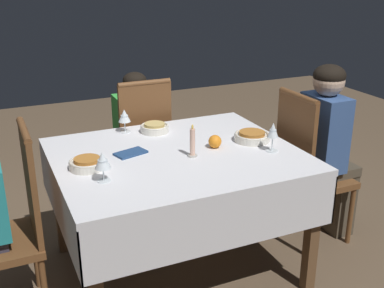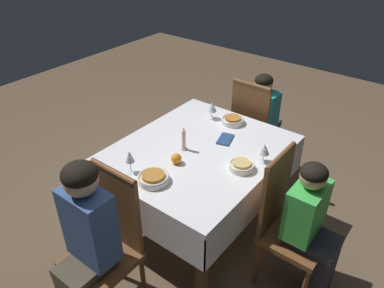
{
  "view_description": "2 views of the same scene",
  "coord_description": "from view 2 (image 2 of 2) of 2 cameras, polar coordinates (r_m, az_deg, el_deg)",
  "views": [
    {
      "loc": [
        0.92,
        2.26,
        1.71
      ],
      "look_at": [
        -0.07,
        0.06,
        0.8
      ],
      "focal_mm": 45.0,
      "sensor_mm": 36.0,
      "label": 1
    },
    {
      "loc": [
        -1.84,
        -1.37,
        2.25
      ],
      "look_at": [
        -0.06,
        0.01,
        0.81
      ],
      "focal_mm": 35.0,
      "sensor_mm": 36.0,
      "label": 2
    }
  ],
  "objects": [
    {
      "name": "wine_glass_east",
      "position": [
        3.11,
        3.07,
        5.61
      ],
      "size": [
        0.08,
        0.08,
        0.15
      ],
      "color": "white",
      "rests_on": "dining_table"
    },
    {
      "name": "bowl_east",
      "position": [
        3.08,
        6.22,
        3.65
      ],
      "size": [
        0.18,
        0.18,
        0.06
      ],
      "color": "silver",
      "rests_on": "dining_table"
    },
    {
      "name": "dining_table",
      "position": [
        2.79,
        0.87,
        -2.39
      ],
      "size": [
        1.31,
        1.09,
        0.74
      ],
      "color": "silver",
      "rests_on": "ground_plane"
    },
    {
      "name": "wine_glass_west",
      "position": [
        2.48,
        -9.48,
        -2.04
      ],
      "size": [
        0.07,
        0.07,
        0.16
      ],
      "color": "white",
      "rests_on": "dining_table"
    },
    {
      "name": "person_child_green",
      "position": [
        2.5,
        17.85,
        -12.09
      ],
      "size": [
        0.3,
        0.33,
        1.01
      ],
      "color": "#282833",
      "rests_on": "ground_plane"
    },
    {
      "name": "orange_fruit",
      "position": [
        2.58,
        -2.42,
        -2.23
      ],
      "size": [
        0.07,
        0.07,
        0.07
      ],
      "primitive_type": "sphere",
      "color": "orange",
      "rests_on": "dining_table"
    },
    {
      "name": "napkin_red_folded",
      "position": [
        2.86,
        5.08,
        0.74
      ],
      "size": [
        0.19,
        0.14,
        0.01
      ],
      "rotation": [
        0.0,
        0.0,
        0.29
      ],
      "color": "navy",
      "rests_on": "dining_table"
    },
    {
      "name": "candle_centerpiece",
      "position": [
        2.7,
        -1.26,
        0.49
      ],
      "size": [
        0.05,
        0.05,
        0.18
      ],
      "color": "beige",
      "rests_on": "dining_table"
    },
    {
      "name": "ground_plane",
      "position": [
        3.21,
        0.78,
        -11.95
      ],
      "size": [
        8.0,
        8.0,
        0.0
      ],
      "primitive_type": "plane",
      "color": "brown"
    },
    {
      "name": "wine_glass_south",
      "position": [
        2.6,
        10.94,
        -0.84
      ],
      "size": [
        0.08,
        0.08,
        0.14
      ],
      "color": "white",
      "rests_on": "dining_table"
    },
    {
      "name": "person_adult_denim",
      "position": [
        2.26,
        -16.02,
        -13.87
      ],
      "size": [
        0.34,
        0.3,
        1.15
      ],
      "rotation": [
        0.0,
        0.0,
        -1.57
      ],
      "color": "#4C4233",
      "rests_on": "ground_plane"
    },
    {
      "name": "chair_east",
      "position": [
        3.49,
        9.36,
        2.52
      ],
      "size": [
        0.4,
        0.39,
        1.0
      ],
      "rotation": [
        0.0,
        0.0,
        1.57
      ],
      "color": "brown",
      "rests_on": "ground_plane"
    },
    {
      "name": "chair_south",
      "position": [
        2.55,
        14.21,
        -11.13
      ],
      "size": [
        0.39,
        0.4,
        1.0
      ],
      "color": "brown",
      "rests_on": "ground_plane"
    },
    {
      "name": "bowl_south",
      "position": [
        2.55,
        7.56,
        -3.28
      ],
      "size": [
        0.17,
        0.17,
        0.06
      ],
      "color": "silver",
      "rests_on": "dining_table"
    },
    {
      "name": "bowl_west",
      "position": [
        2.43,
        -5.94,
        -5.15
      ],
      "size": [
        0.21,
        0.21,
        0.06
      ],
      "color": "silver",
      "rests_on": "dining_table"
    },
    {
      "name": "person_child_teal",
      "position": [
        3.61,
        10.73,
        3.95
      ],
      "size": [
        0.33,
        0.3,
        1.01
      ],
      "rotation": [
        0.0,
        0.0,
        1.57
      ],
      "color": "#383342",
      "rests_on": "ground_plane"
    },
    {
      "name": "chair_west",
      "position": [
        2.41,
        -12.58,
        -13.99
      ],
      "size": [
        0.4,
        0.39,
        1.0
      ],
      "rotation": [
        0.0,
        0.0,
        -1.57
      ],
      "color": "brown",
      "rests_on": "ground_plane"
    }
  ]
}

